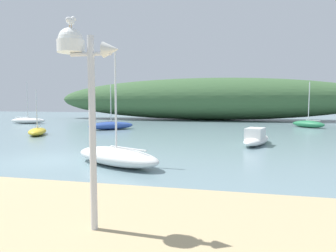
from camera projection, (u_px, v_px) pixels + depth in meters
name	position (u px, v px, depth m)	size (l,w,h in m)	color
ground_plane	(48.00, 160.00, 12.42)	(120.00, 120.00, 0.00)	gray
distant_hill	(207.00, 99.00, 41.79)	(45.97, 10.02, 6.03)	#3D6038
mast_structure	(81.00, 67.00, 4.98)	(1.12, 0.47, 3.55)	silver
seagull_on_radar	(71.00, 20.00, 4.97)	(0.11, 0.30, 0.22)	orange
sailboat_east_reach	(28.00, 121.00, 34.21)	(4.27, 1.95, 4.96)	white
sailboat_far_right	(117.00, 156.00, 11.32)	(4.44, 3.12, 4.49)	white
motorboat_near_shore	(256.00, 138.00, 16.84)	(2.27, 4.10, 1.02)	white
sailboat_mid_channel	(308.00, 124.00, 28.68)	(3.20, 3.34, 4.53)	#287A4C
sailboat_far_left	(37.00, 131.00, 21.99)	(2.67, 3.52, 3.48)	gold
sailboat_off_point	(111.00, 126.00, 26.53)	(4.14, 3.91, 4.11)	#2D4C9E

